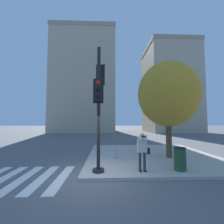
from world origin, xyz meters
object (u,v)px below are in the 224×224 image
at_px(person_photographer, 143,148).
at_px(fire_hydrant, 115,152).
at_px(traffic_signal_pole, 99,100).
at_px(trash_bin, 180,159).
at_px(street_tree, 168,94).

xyz_separation_m(person_photographer, fire_hydrant, (-1.08, 2.17, -0.60)).
height_order(traffic_signal_pole, trash_bin, traffic_signal_pole).
height_order(traffic_signal_pole, person_photographer, traffic_signal_pole).
relative_size(person_photographer, fire_hydrant, 2.18).
distance_m(street_tree, fire_hydrant, 4.78).
height_order(street_tree, trash_bin, street_tree).
distance_m(person_photographer, trash_bin, 1.73).
xyz_separation_m(traffic_signal_pole, street_tree, (4.12, 2.44, 0.74)).
height_order(person_photographer, trash_bin, person_photographer).
distance_m(traffic_signal_pole, fire_hydrant, 3.59).
relative_size(street_tree, trash_bin, 5.87).
distance_m(traffic_signal_pole, street_tree, 4.84).
bearing_deg(person_photographer, fire_hydrant, 116.43).
bearing_deg(traffic_signal_pole, person_photographer, 0.65).
relative_size(person_photographer, street_tree, 0.28).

